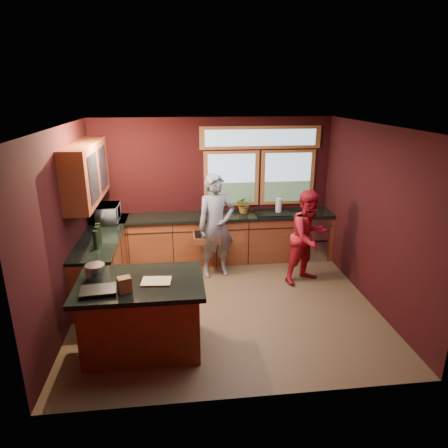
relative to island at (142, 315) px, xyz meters
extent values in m
plane|color=brown|center=(1.17, 0.96, -0.48)|extent=(4.50, 4.50, 0.00)
cube|color=black|center=(1.17, 2.96, 0.87)|extent=(4.50, 0.02, 2.70)
cube|color=black|center=(1.17, -1.04, 0.87)|extent=(4.50, 0.02, 2.70)
cube|color=black|center=(-1.08, 0.96, 0.87)|extent=(0.02, 4.00, 2.70)
cube|color=black|center=(3.42, 0.96, 0.87)|extent=(0.02, 4.00, 2.70)
cube|color=silver|center=(1.17, 0.96, 2.22)|extent=(4.50, 4.00, 0.02)
cube|color=#7D98AD|center=(1.52, 2.95, 1.07)|extent=(1.06, 0.02, 1.06)
cube|color=#7D98AD|center=(2.62, 2.95, 1.07)|extent=(1.06, 0.02, 1.06)
cube|color=#94582B|center=(2.07, 2.95, 1.84)|extent=(2.30, 0.02, 0.42)
cube|color=#602F16|center=(-0.90, 1.81, 1.47)|extent=(0.36, 1.80, 0.90)
cube|color=#602F16|center=(1.17, 2.66, -0.04)|extent=(4.50, 0.60, 0.88)
cube|color=black|center=(1.17, 2.65, 0.43)|extent=(4.50, 0.64, 0.05)
cube|color=#B7B7BC|center=(3.02, 2.64, -0.05)|extent=(0.60, 0.58, 0.85)
cube|color=black|center=(2.27, 2.62, 0.43)|extent=(0.66, 0.46, 0.05)
cube|color=#602F16|center=(-0.78, 1.81, -0.04)|extent=(0.60, 2.30, 0.88)
cube|color=black|center=(-0.77, 1.81, 0.43)|extent=(0.64, 2.30, 0.05)
cube|color=#602F16|center=(0.00, 0.00, -0.04)|extent=(1.40, 0.90, 0.88)
cube|color=black|center=(0.00, 0.00, 0.44)|extent=(1.55, 1.05, 0.06)
imported|color=slate|center=(1.13, 2.04, 0.44)|extent=(0.75, 0.59, 1.84)
imported|color=#A4131E|center=(2.66, 1.61, 0.33)|extent=(0.98, 0.90, 1.62)
imported|color=#999999|center=(-0.75, 2.48, 0.61)|extent=(0.39, 0.57, 0.31)
imported|color=#999999|center=(1.74, 2.71, 0.62)|extent=(0.31, 0.27, 0.35)
cylinder|color=silver|center=(2.39, 2.66, 0.59)|extent=(0.12, 0.12, 0.28)
cube|color=tan|center=(0.20, -0.05, 0.48)|extent=(0.37, 0.28, 0.02)
cylinder|color=#AFAFB4|center=(-0.55, 0.15, 0.56)|extent=(0.24, 0.24, 0.18)
cube|color=brown|center=(-0.15, -0.25, 0.56)|extent=(0.18, 0.16, 0.18)
cube|color=black|center=(-0.45, -0.25, 0.49)|extent=(0.43, 0.33, 0.05)
camera|label=1|loc=(0.51, -4.48, 2.68)|focal=32.00mm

